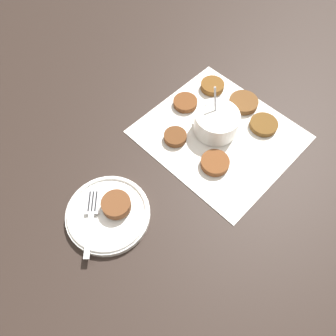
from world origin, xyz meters
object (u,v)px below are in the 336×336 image
sauce_bowl (216,123)px  serving_plate (108,214)px  fork (91,215)px  fritter_on_plate (116,204)px

sauce_bowl → serving_plate: 0.34m
sauce_bowl → serving_plate: size_ratio=0.65×
fork → fritter_on_plate: bearing=-111.4°
sauce_bowl → fork: bearing=88.5°
sauce_bowl → fork: 0.37m
serving_plate → fork: size_ratio=1.42×
serving_plate → fork: (0.02, 0.03, 0.01)m
sauce_bowl → fritter_on_plate: 0.32m
fritter_on_plate → fork: 0.06m
serving_plate → fritter_on_plate: size_ratio=2.90×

